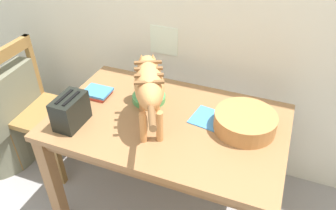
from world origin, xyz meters
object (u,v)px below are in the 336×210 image
(dining_table, at_px, (168,132))
(wooden_chair_near, at_px, (41,111))
(book_stack, at_px, (97,93))
(saucer_bowl, at_px, (149,98))
(toaster, at_px, (71,111))
(wicker_basket, at_px, (245,122))
(cat, at_px, (149,84))
(magazine, at_px, (215,120))
(coffee_mug, at_px, (149,89))

(dining_table, xyz_separation_m, wooden_chair_near, (-1.03, 0.10, -0.19))
(book_stack, bearing_deg, wooden_chair_near, 176.77)
(dining_table, height_order, saucer_bowl, saucer_bowl)
(dining_table, xyz_separation_m, toaster, (-0.47, -0.22, 0.18))
(book_stack, relative_size, wicker_basket, 0.53)
(toaster, bearing_deg, dining_table, 25.37)
(cat, distance_m, wooden_chair_near, 1.09)
(saucer_bowl, height_order, toaster, toaster)
(wicker_basket, height_order, toaster, toaster)
(book_stack, bearing_deg, toaster, -84.52)
(wicker_basket, bearing_deg, magazine, 176.61)
(cat, distance_m, saucer_bowl, 0.30)
(dining_table, distance_m, wicker_basket, 0.44)
(dining_table, xyz_separation_m, coffee_mug, (-0.17, 0.13, 0.17))
(book_stack, xyz_separation_m, toaster, (0.03, -0.29, 0.07))
(dining_table, distance_m, cat, 0.35)
(saucer_bowl, distance_m, wicker_basket, 0.59)
(coffee_mug, distance_m, toaster, 0.46)
(coffee_mug, relative_size, wicker_basket, 0.39)
(book_stack, bearing_deg, dining_table, -7.75)
(saucer_bowl, bearing_deg, wooden_chair_near, -177.66)
(book_stack, distance_m, toaster, 0.30)
(book_stack, xyz_separation_m, wooden_chair_near, (-0.53, 0.03, -0.30))
(saucer_bowl, distance_m, magazine, 0.42)
(magazine, xyz_separation_m, toaster, (-0.71, -0.31, 0.08))
(wicker_basket, relative_size, toaster, 1.64)
(cat, bearing_deg, saucer_bowl, 90.00)
(saucer_bowl, bearing_deg, cat, -63.41)
(coffee_mug, height_order, magazine, coffee_mug)
(cat, bearing_deg, magazine, -4.45)
(saucer_bowl, xyz_separation_m, coffee_mug, (0.00, 0.00, 0.06))
(coffee_mug, xyz_separation_m, magazine, (0.42, -0.05, -0.08))
(book_stack, bearing_deg, cat, -15.80)
(coffee_mug, bearing_deg, wicker_basket, -5.71)
(coffee_mug, bearing_deg, wooden_chair_near, -177.67)
(coffee_mug, distance_m, book_stack, 0.34)
(cat, relative_size, book_stack, 3.60)
(magazine, distance_m, book_stack, 0.74)
(magazine, bearing_deg, book_stack, -170.44)
(saucer_bowl, height_order, wicker_basket, wicker_basket)
(magazine, relative_size, toaster, 1.28)
(dining_table, relative_size, saucer_bowl, 6.50)
(wooden_chair_near, bearing_deg, magazine, 88.49)
(toaster, bearing_deg, coffee_mug, 50.01)
(coffee_mug, height_order, wooden_chair_near, wooden_chair_near)
(book_stack, height_order, wicker_basket, wicker_basket)
(wicker_basket, bearing_deg, coffee_mug, 174.29)
(toaster, height_order, wooden_chair_near, wooden_chair_near)
(magazine, distance_m, wicker_basket, 0.17)
(dining_table, height_order, wicker_basket, wicker_basket)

